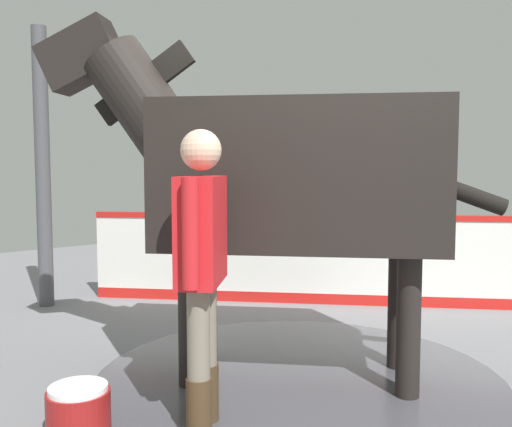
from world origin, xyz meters
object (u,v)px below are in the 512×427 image
wash_bucket (79,412)px  horse (282,172)px  bottle_spray (90,399)px  handler (202,257)px

wash_bucket → horse: bearing=-1.5°
wash_bucket → bottle_spray: size_ratio=1.63×
handler → horse: bearing=65.5°
handler → bottle_spray: bearing=171.0°
bottle_spray → wash_bucket: bearing=-125.5°
wash_bucket → handler: bearing=-31.5°
handler → wash_bucket: (-0.60, 0.37, -0.87)m
horse → handler: 1.10m
horse → handler: size_ratio=1.52×
wash_bucket → bottle_spray: wash_bucket is taller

